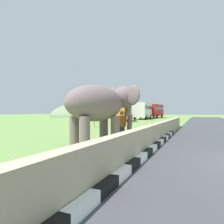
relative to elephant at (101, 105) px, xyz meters
name	(u,v)px	position (x,y,z in m)	size (l,w,h in m)	color
striped_curb	(145,155)	(-1.93, -2.58, -1.84)	(16.20, 0.20, 0.24)	white
barrier_parapet	(151,136)	(0.42, -2.28, -1.46)	(28.00, 0.36, 1.00)	tan
elephant	(101,105)	(0.00, 0.00, 0.00)	(3.99, 3.35, 2.98)	#715C60
person_handler	(122,125)	(1.47, -0.51, -1.03)	(0.36, 0.64, 1.66)	navy
bus_orange	(121,109)	(24.06, 7.96, 0.12)	(8.47, 4.73, 3.50)	orange
bus_white	(143,110)	(34.69, 6.77, 0.13)	(9.63, 3.08, 3.50)	silver
bus_red	(155,110)	(44.72, 6.04, 0.13)	(9.96, 2.86, 3.50)	#B21E1E
cow_near	(99,119)	(10.54, 5.48, -1.09)	(1.43, 1.79, 1.23)	tan
hill_east	(102,117)	(53.42, 25.93, -1.96)	(38.73, 30.98, 11.11)	#6D7E5B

